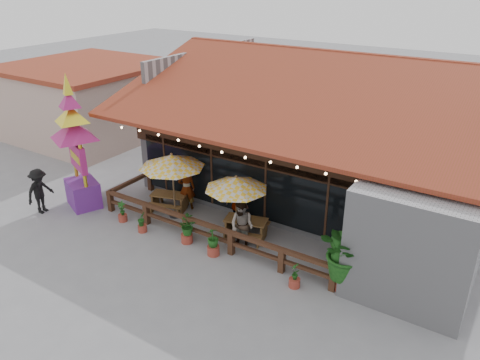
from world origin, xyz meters
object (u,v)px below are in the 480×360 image
Objects in this scene: umbrella_right at (236,183)px; pedestrian at (40,191)px; tropical_plant at (346,252)px; umbrella_left at (172,161)px; picnic_table_right at (246,225)px; picnic_table_left at (169,199)px; thai_sign_tower at (74,134)px.

pedestrian is at bearing -160.59° from umbrella_right.
tropical_plant is (4.54, -0.87, -0.84)m from umbrella_right.
umbrella_right is at bearing 1.10° from umbrella_left.
pedestrian is (-8.12, -2.85, 0.45)m from picnic_table_right.
umbrella_left is at bearing 173.77° from tropical_plant.
picnic_table_right is at bearing -2.53° from picnic_table_left.
umbrella_right reaches higher than picnic_table_left.
umbrella_right is 8.33m from pedestrian.
umbrella_left reaches higher than pedestrian.
thai_sign_tower is (-3.87, -1.34, 0.79)m from umbrella_left.
tropical_plant is at bearing -87.19° from pedestrian.
umbrella_right is 3.92m from picnic_table_left.
umbrella_left is 4.17m from thai_sign_tower.
thai_sign_tower reaches higher than umbrella_right.
picnic_table_right is 7.79m from thai_sign_tower.
thai_sign_tower is (-7.16, -1.51, 2.68)m from picnic_table_right.
picnic_table_left is at bearing 175.39° from umbrella_right.
pedestrian is at bearing -125.68° from thai_sign_tower.
umbrella_left reaches higher than umbrella_right.
picnic_table_right is (0.35, 0.11, -1.66)m from umbrella_right.
pedestrian reaches higher than picnic_table_left.
picnic_table_right is 0.97× the size of pedestrian.
umbrella_left is at bearing -177.05° from picnic_table_right.
umbrella_right is at bearing 169.10° from tropical_plant.
pedestrian is at bearing -171.39° from tropical_plant.
umbrella_left is 7.61m from tropical_plant.
thai_sign_tower is at bearing -168.07° from picnic_table_right.
tropical_plant is at bearing -6.23° from umbrella_left.
picnic_table_right is at bearing -76.44° from pedestrian.
thai_sign_tower is 3.16× the size of pedestrian.
pedestrian is (-4.25, -3.02, 0.48)m from picnic_table_left.
umbrella_left is 1.55× the size of picnic_table_left.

